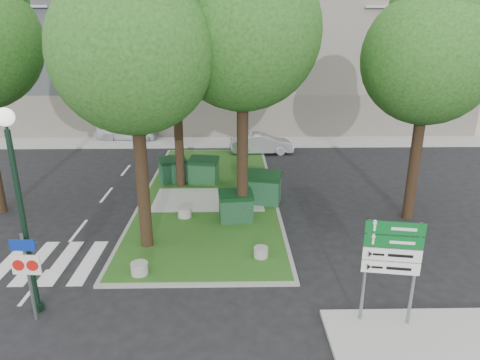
{
  "coord_description": "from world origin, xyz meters",
  "views": [
    {
      "loc": [
        1.59,
        -11.49,
        7.3
      ],
      "look_at": [
        1.9,
        4.21,
        2.0
      ],
      "focal_mm": 32.0,
      "sensor_mm": 36.0,
      "label": 1
    }
  ],
  "objects_px": {
    "dumpster_d": "(263,188)",
    "car_silver": "(261,144)",
    "dumpster_c": "(236,207)",
    "bollard_left": "(139,268)",
    "bollard_mid": "(185,212)",
    "litter_bin": "(252,185)",
    "dumpster_b": "(204,171)",
    "tree_median_mid": "(177,43)",
    "directional_sign": "(391,257)",
    "bollard_right": "(261,252)",
    "street_lamp": "(18,191)",
    "car_white": "(128,130)",
    "tree_median_near_right": "(245,15)",
    "tree_median_near_left": "(134,35)",
    "traffic_sign_pole": "(27,266)",
    "dumpster_a": "(173,170)",
    "tree_street_right": "(432,45)",
    "tree_median_far": "(245,15)"
  },
  "relations": [
    {
      "from": "dumpster_a",
      "to": "dumpster_c",
      "type": "distance_m",
      "value": 6.01
    },
    {
      "from": "dumpster_a",
      "to": "traffic_sign_pole",
      "type": "relative_size",
      "value": 0.63
    },
    {
      "from": "traffic_sign_pole",
      "to": "car_white",
      "type": "height_order",
      "value": "traffic_sign_pole"
    },
    {
      "from": "traffic_sign_pole",
      "to": "car_white",
      "type": "xyz_separation_m",
      "value": [
        -2.27,
        21.1,
        -0.89
      ]
    },
    {
      "from": "dumpster_b",
      "to": "dumpster_d",
      "type": "relative_size",
      "value": 0.91
    },
    {
      "from": "dumpster_d",
      "to": "litter_bin",
      "type": "height_order",
      "value": "dumpster_d"
    },
    {
      "from": "dumpster_c",
      "to": "dumpster_d",
      "type": "height_order",
      "value": "dumpster_d"
    },
    {
      "from": "tree_median_near_right",
      "to": "dumpster_a",
      "type": "distance_m",
      "value": 9.57
    },
    {
      "from": "car_silver",
      "to": "car_white",
      "type": "bearing_deg",
      "value": 62.67
    },
    {
      "from": "bollard_left",
      "to": "bollard_mid",
      "type": "distance_m",
      "value": 4.6
    },
    {
      "from": "tree_median_mid",
      "to": "dumpster_b",
      "type": "relative_size",
      "value": 6.21
    },
    {
      "from": "directional_sign",
      "to": "car_white",
      "type": "height_order",
      "value": "directional_sign"
    },
    {
      "from": "tree_median_mid",
      "to": "dumpster_a",
      "type": "xyz_separation_m",
      "value": [
        -0.55,
        0.63,
        -6.24
      ]
    },
    {
      "from": "tree_median_mid",
      "to": "car_white",
      "type": "distance_m",
      "value": 13.19
    },
    {
      "from": "dumpster_a",
      "to": "bollard_mid",
      "type": "relative_size",
      "value": 2.88
    },
    {
      "from": "bollard_right",
      "to": "litter_bin",
      "type": "xyz_separation_m",
      "value": [
        -0.02,
        6.47,
        0.14
      ]
    },
    {
      "from": "dumpster_d",
      "to": "car_silver",
      "type": "distance_m",
      "value": 8.95
    },
    {
      "from": "dumpster_a",
      "to": "directional_sign",
      "type": "distance_m",
      "value": 13.72
    },
    {
      "from": "dumpster_d",
      "to": "litter_bin",
      "type": "xyz_separation_m",
      "value": [
        -0.45,
        1.39,
        -0.37
      ]
    },
    {
      "from": "dumpster_b",
      "to": "car_white",
      "type": "height_order",
      "value": "car_white"
    },
    {
      "from": "tree_street_right",
      "to": "bollard_left",
      "type": "relative_size",
      "value": 18.62
    },
    {
      "from": "tree_street_right",
      "to": "litter_bin",
      "type": "distance_m",
      "value": 9.71
    },
    {
      "from": "tree_median_near_left",
      "to": "litter_bin",
      "type": "relative_size",
      "value": 16.42
    },
    {
      "from": "tree_street_right",
      "to": "tree_median_near_left",
      "type": "bearing_deg",
      "value": -166.61
    },
    {
      "from": "tree_median_mid",
      "to": "directional_sign",
      "type": "distance_m",
      "value": 13.75
    },
    {
      "from": "bollard_left",
      "to": "bollard_mid",
      "type": "height_order",
      "value": "bollard_mid"
    },
    {
      "from": "tree_median_near_left",
      "to": "litter_bin",
      "type": "xyz_separation_m",
      "value": [
        3.96,
        5.44,
        -6.88
      ]
    },
    {
      "from": "tree_median_mid",
      "to": "bollard_mid",
      "type": "bearing_deg",
      "value": -82.84
    },
    {
      "from": "tree_median_mid",
      "to": "bollard_right",
      "type": "relative_size",
      "value": 20.24
    },
    {
      "from": "dumpster_b",
      "to": "car_silver",
      "type": "bearing_deg",
      "value": 71.69
    },
    {
      "from": "car_white",
      "to": "tree_median_far",
      "type": "bearing_deg",
      "value": -128.32
    },
    {
      "from": "dumpster_c",
      "to": "street_lamp",
      "type": "xyz_separation_m",
      "value": [
        -5.61,
        -5.77,
        2.84
      ]
    },
    {
      "from": "tree_median_mid",
      "to": "litter_bin",
      "type": "height_order",
      "value": "tree_median_mid"
    },
    {
      "from": "street_lamp",
      "to": "car_white",
      "type": "height_order",
      "value": "street_lamp"
    },
    {
      "from": "bollard_mid",
      "to": "car_silver",
      "type": "relative_size",
      "value": 0.14
    },
    {
      "from": "tree_street_right",
      "to": "bollard_left",
      "type": "distance_m",
      "value": 13.21
    },
    {
      "from": "dumpster_b",
      "to": "litter_bin",
      "type": "bearing_deg",
      "value": -19.72
    },
    {
      "from": "dumpster_a",
      "to": "dumpster_d",
      "type": "xyz_separation_m",
      "value": [
        4.46,
        -3.08,
        0.08
      ]
    },
    {
      "from": "bollard_mid",
      "to": "car_silver",
      "type": "height_order",
      "value": "car_silver"
    },
    {
      "from": "dumpster_c",
      "to": "bollard_right",
      "type": "bearing_deg",
      "value": -81.14
    },
    {
      "from": "dumpster_c",
      "to": "bollard_left",
      "type": "relative_size",
      "value": 2.71
    },
    {
      "from": "dumpster_c",
      "to": "car_silver",
      "type": "distance_m",
      "value": 11.09
    },
    {
      "from": "tree_median_near_right",
      "to": "tree_median_near_left",
      "type": "bearing_deg",
      "value": -150.26
    },
    {
      "from": "car_silver",
      "to": "traffic_sign_pole",
      "type": "bearing_deg",
      "value": 152.2
    },
    {
      "from": "tree_median_mid",
      "to": "traffic_sign_pole",
      "type": "xyz_separation_m",
      "value": [
        -2.84,
        -10.65,
        -5.34
      ]
    },
    {
      "from": "bollard_mid",
      "to": "dumpster_a",
      "type": "bearing_deg",
      "value": 102.75
    },
    {
      "from": "tree_median_near_left",
      "to": "traffic_sign_pole",
      "type": "xyz_separation_m",
      "value": [
        -2.34,
        -4.15,
        -5.67
      ]
    },
    {
      "from": "bollard_mid",
      "to": "street_lamp",
      "type": "xyz_separation_m",
      "value": [
        -3.47,
        -6.17,
        3.25
      ]
    },
    {
      "from": "dumpster_c",
      "to": "traffic_sign_pole",
      "type": "height_order",
      "value": "traffic_sign_pole"
    },
    {
      "from": "tree_median_mid",
      "to": "car_white",
      "type": "height_order",
      "value": "tree_median_mid"
    }
  ]
}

